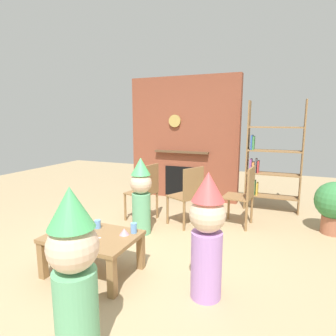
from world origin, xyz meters
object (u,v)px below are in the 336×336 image
at_px(paper_cup_near_left, 98,224).
at_px(paper_plate_rear, 86,226).
at_px(coffee_table, 93,241).
at_px(dining_chair_middle, 189,193).
at_px(dining_chair_left, 146,189).
at_px(child_with_cone_hat, 74,272).
at_px(paper_cup_center, 134,228).
at_px(child_in_pink, 207,233).
at_px(bookshelf, 269,162).
at_px(paper_cup_near_right, 66,237).
at_px(dining_chair_right, 244,193).
at_px(potted_plant_tall, 334,204).
at_px(child_by_the_chairs, 141,194).
at_px(birthday_cake_slice, 124,232).
at_px(paper_plate_front, 66,232).

bearing_deg(paper_cup_near_left, paper_plate_rear, -174.59).
relative_size(coffee_table, dining_chair_middle, 1.01).
height_order(paper_cup_near_left, dining_chair_middle, dining_chair_middle).
bearing_deg(dining_chair_left, child_with_cone_hat, 117.43).
height_order(paper_cup_near_left, paper_cup_center, paper_cup_center).
xyz_separation_m(coffee_table, dining_chair_left, (-0.20, 1.59, 0.16)).
xyz_separation_m(paper_plate_rear, child_in_pink, (1.39, -0.09, 0.18)).
relative_size(coffee_table, dining_chair_left, 1.01).
height_order(bookshelf, coffee_table, bookshelf).
distance_m(paper_cup_near_left, paper_cup_near_right, 0.40).
xyz_separation_m(paper_cup_near_right, dining_chair_middle, (0.64, 1.85, 0.05)).
xyz_separation_m(coffee_table, child_with_cone_hat, (0.57, -0.92, 0.28)).
distance_m(paper_cup_near_right, paper_plate_rear, 0.39).
xyz_separation_m(paper_cup_near_right, dining_chair_right, (1.39, 2.16, 0.05)).
distance_m(child_with_cone_hat, potted_plant_tall, 3.58).
bearing_deg(paper_cup_near_left, dining_chair_right, 53.59).
xyz_separation_m(bookshelf, dining_chair_left, (-1.72, -1.31, -0.34)).
bearing_deg(paper_cup_near_right, dining_chair_right, 57.31).
bearing_deg(dining_chair_right, bookshelf, -100.28).
bearing_deg(paper_plate_rear, coffee_table, -37.29).
relative_size(paper_cup_near_left, child_by_the_chairs, 0.08).
bearing_deg(child_by_the_chairs, dining_chair_left, -161.35).
height_order(dining_chair_middle, dining_chair_right, same).
bearing_deg(birthday_cake_slice, child_with_cone_hat, -75.48).
height_order(paper_cup_near_right, dining_chair_left, dining_chair_left).
bearing_deg(dining_chair_right, coffee_table, 62.83).
bearing_deg(child_in_pink, dining_chair_middle, -69.31).
distance_m(dining_chair_left, potted_plant_tall, 2.70).
bearing_deg(paper_plate_rear, dining_chair_right, 50.84).
xyz_separation_m(child_in_pink, dining_chair_left, (-1.38, 1.53, -0.10)).
bearing_deg(paper_cup_center, dining_chair_middle, 84.92).
xyz_separation_m(coffee_table, paper_cup_near_left, (-0.06, 0.17, 0.12)).
bearing_deg(dining_chair_right, dining_chair_left, 19.08).
bearing_deg(child_in_pink, bookshelf, -99.83).
height_order(child_in_pink, potted_plant_tall, child_in_pink).
relative_size(paper_cup_near_left, dining_chair_left, 0.10).
bearing_deg(paper_cup_near_left, potted_plant_tall, 38.11).
bearing_deg(bookshelf, paper_cup_near_right, -118.02).
bearing_deg(coffee_table, birthday_cake_slice, 22.24).
relative_size(dining_chair_middle, potted_plant_tall, 1.22).
relative_size(paper_plate_front, dining_chair_right, 0.22).
relative_size(coffee_table, paper_cup_near_left, 10.17).
distance_m(coffee_table, dining_chair_middle, 1.71).
height_order(coffee_table, paper_cup_near_right, paper_cup_near_right).
distance_m(child_by_the_chairs, dining_chair_left, 0.51).
xyz_separation_m(coffee_table, paper_plate_front, (-0.30, -0.05, 0.08)).
bearing_deg(paper_plate_front, bookshelf, 58.36).
bearing_deg(bookshelf, birthday_cake_slice, -113.70).
distance_m(coffee_table, paper_cup_center, 0.44).
bearing_deg(coffee_table, dining_chair_left, 97.16).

